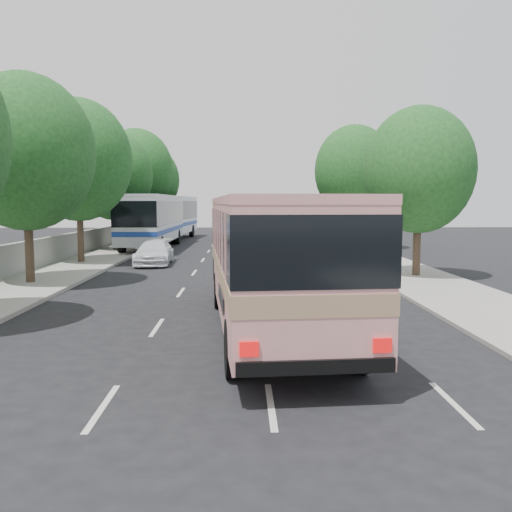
{
  "coord_description": "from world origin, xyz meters",
  "views": [
    {
      "loc": [
        0.51,
        -17.06,
        3.51
      ],
      "look_at": [
        1.01,
        2.26,
        1.6
      ],
      "focal_mm": 38.0,
      "sensor_mm": 36.0,
      "label": 1
    }
  ],
  "objects_px": {
    "pink_taxi": "(243,277)",
    "white_pickup": "(154,252)",
    "tour_coach_front": "(153,217)",
    "tour_coach_rear": "(170,214)",
    "pink_bus": "(271,248)"
  },
  "relations": [
    {
      "from": "tour_coach_front",
      "to": "tour_coach_rear",
      "type": "relative_size",
      "value": 0.98
    },
    {
      "from": "pink_bus",
      "to": "tour_coach_front",
      "type": "height_order",
      "value": "tour_coach_front"
    },
    {
      "from": "pink_taxi",
      "to": "tour_coach_front",
      "type": "height_order",
      "value": "tour_coach_front"
    },
    {
      "from": "tour_coach_front",
      "to": "tour_coach_rear",
      "type": "distance_m",
      "value": 9.9
    },
    {
      "from": "white_pickup",
      "to": "pink_bus",
      "type": "bearing_deg",
      "value": -72.61
    },
    {
      "from": "white_pickup",
      "to": "tour_coach_rear",
      "type": "bearing_deg",
      "value": 92.71
    },
    {
      "from": "pink_taxi",
      "to": "white_pickup",
      "type": "relative_size",
      "value": 0.87
    },
    {
      "from": "pink_bus",
      "to": "tour_coach_rear",
      "type": "relative_size",
      "value": 0.84
    },
    {
      "from": "pink_bus",
      "to": "tour_coach_rear",
      "type": "xyz_separation_m",
      "value": [
        -7.6,
        36.91,
        0.2
      ]
    },
    {
      "from": "pink_taxi",
      "to": "tour_coach_front",
      "type": "distance_m",
      "value": 22.43
    },
    {
      "from": "pink_taxi",
      "to": "white_pickup",
      "type": "xyz_separation_m",
      "value": [
        -5.03,
        10.52,
        -0.02
      ]
    },
    {
      "from": "white_pickup",
      "to": "tour_coach_rear",
      "type": "distance_m",
      "value": 20.83
    },
    {
      "from": "pink_taxi",
      "to": "tour_coach_rear",
      "type": "distance_m",
      "value": 31.98
    },
    {
      "from": "pink_bus",
      "to": "tour_coach_front",
      "type": "relative_size",
      "value": 0.85
    },
    {
      "from": "tour_coach_front",
      "to": "tour_coach_rear",
      "type": "height_order",
      "value": "tour_coach_rear"
    }
  ]
}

